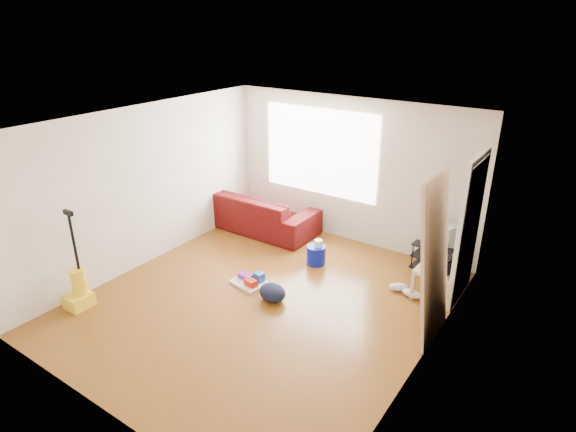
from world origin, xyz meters
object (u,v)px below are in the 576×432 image
Objects in this scene: tv_stand at (433,257)px; side_table at (438,273)px; backpack at (273,300)px; cleaning_tray at (250,281)px; bucket at (316,263)px; vacuum at (79,289)px; sofa at (255,227)px.

side_table reaches higher than tv_stand.
tv_stand reaches higher than backpack.
cleaning_tray is at bearing -132.71° from tv_stand.
side_table is 1.90× the size of bucket.
vacuum is (-2.09, -1.60, 0.26)m from backpack.
sofa is at bearing -170.88° from tv_stand.
vacuum reaches higher than bucket.
sofa reaches higher than backpack.
sofa is 3.67× the size of tv_stand.
sofa is at bearing 83.05° from vacuum.
cleaning_tray is at bearing -177.49° from backpack.
cleaning_tray is (-0.47, -1.10, 0.05)m from bucket.
side_table is 1.37× the size of backpack.
cleaning_tray reaches higher than backpack.
tv_stand is at bearing 112.27° from side_table.
side_table is 1.96m from bucket.
cleaning_tray is (-2.39, -1.21, -0.33)m from side_table.
cleaning_tray is (-2.09, -1.94, -0.17)m from tv_stand.
vacuum is at bearing 84.16° from sofa.
bucket is at bearing 66.67° from cleaning_tray.
bucket is at bearing -148.07° from tv_stand.
vacuum is (-1.56, -1.77, 0.21)m from cleaning_tray.
sofa is 4.41× the size of cleaning_tray.
vacuum is (-3.95, -2.98, -0.12)m from side_table.
vacuum is (-2.03, -2.87, 0.26)m from bucket.
sofa is at bearing 172.67° from side_table.
vacuum is (-3.65, -3.71, 0.04)m from tv_stand.
tv_stand is at bearing 73.48° from backpack.
vacuum is at bearing -143.00° from side_table.
side_table reaches higher than cleaning_tray.
backpack is (-1.56, -2.11, -0.22)m from tv_stand.
cleaning_tray is at bearing -113.33° from bucket.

